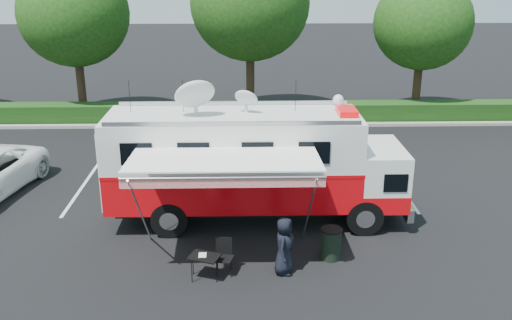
{
  "coord_description": "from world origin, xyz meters",
  "views": [
    {
      "loc": [
        -0.43,
        -17.09,
        8.14
      ],
      "look_at": [
        0.0,
        0.5,
        1.9
      ],
      "focal_mm": 40.0,
      "sensor_mm": 36.0,
      "label": 1
    }
  ],
  "objects": [
    {
      "name": "ground_plane",
      "position": [
        0.0,
        0.0,
        0.0
      ],
      "size": [
        120.0,
        120.0,
        0.0
      ],
      "primitive_type": "plane",
      "color": "black",
      "rests_on": "ground"
    },
    {
      "name": "back_border",
      "position": [
        1.14,
        12.9,
        5.0
      ],
      "size": [
        60.0,
        6.14,
        8.87
      ],
      "color": "#9E998E",
      "rests_on": "ground_plane"
    },
    {
      "name": "stall_lines",
      "position": [
        -0.5,
        3.0,
        0.0
      ],
      "size": [
        24.12,
        5.5,
        0.01
      ],
      "color": "silver",
      "rests_on": "ground_plane"
    },
    {
      "name": "command_truck",
      "position": [
        -0.08,
        -0.0,
        1.96
      ],
      "size": [
        9.52,
        2.62,
        4.57
      ],
      "color": "black",
      "rests_on": "ground_plane"
    },
    {
      "name": "awning",
      "position": [
        -0.94,
        -2.72,
        2.95
      ],
      "size": [
        5.2,
        2.68,
        3.14
      ],
      "color": "white",
      "rests_on": "ground_plane"
    },
    {
      "name": "person",
      "position": [
        0.67,
        -3.4,
        0.0
      ],
      "size": [
        0.73,
        0.92,
        1.64
      ],
      "primitive_type": "imported",
      "rotation": [
        0.0,
        0.0,
        1.29
      ],
      "color": "black",
      "rests_on": "ground_plane"
    },
    {
      "name": "folding_table",
      "position": [
        -1.48,
        -3.65,
        0.63
      ],
      "size": [
        0.94,
        0.81,
        0.68
      ],
      "color": "black",
      "rests_on": "ground_plane"
    },
    {
      "name": "folding_chair",
      "position": [
        -0.96,
        -3.32,
        0.59
      ],
      "size": [
        0.58,
        0.61,
        1.0
      ],
      "color": "black",
      "rests_on": "ground_plane"
    },
    {
      "name": "trash_bin",
      "position": [
        2.06,
        -2.64,
        0.47
      ],
      "size": [
        0.63,
        0.63,
        0.93
      ],
      "color": "black",
      "rests_on": "ground_plane"
    }
  ]
}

